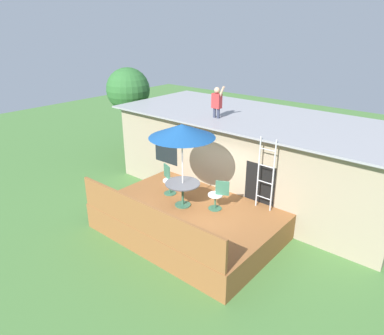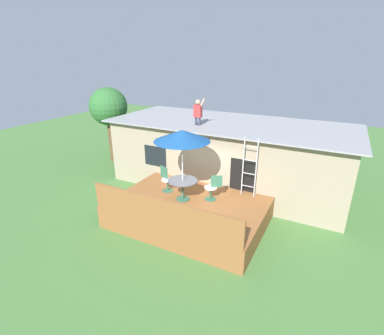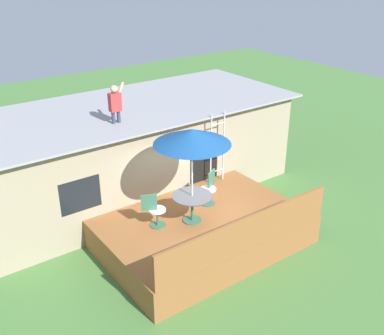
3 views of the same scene
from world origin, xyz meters
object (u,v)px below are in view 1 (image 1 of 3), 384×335
at_px(backyard_tree, 128,91).
at_px(patio_table, 183,188).
at_px(step_ladder, 266,174).
at_px(person_figure, 217,100).
at_px(patio_chair_right, 218,195).
at_px(patio_chair_left, 169,180).
at_px(patio_umbrella, 182,131).

bearing_deg(backyard_tree, patio_table, -28.99).
xyz_separation_m(patio_table, step_ladder, (1.95, 1.41, 0.51)).
distance_m(step_ladder, person_figure, 3.30).
bearing_deg(person_figure, patio_chair_right, -51.88).
relative_size(person_figure, patio_chair_right, 1.21).
distance_m(patio_table, patio_chair_left, 0.99).
height_order(patio_umbrella, step_ladder, patio_umbrella).
relative_size(patio_umbrella, person_figure, 2.29).
distance_m(patio_table, person_figure, 3.40).
bearing_deg(patio_umbrella, patio_table, 0.00).
bearing_deg(person_figure, step_ladder, -23.68).
relative_size(patio_umbrella, step_ladder, 1.15).
xyz_separation_m(patio_table, backyard_tree, (-6.59, 3.65, 1.61)).
xyz_separation_m(patio_umbrella, step_ladder, (1.95, 1.41, -1.25)).
height_order(patio_table, patio_chair_right, patio_chair_right).
relative_size(patio_chair_left, patio_chair_right, 1.00).
relative_size(step_ladder, backyard_tree, 0.54).
bearing_deg(backyard_tree, step_ladder, -14.71).
xyz_separation_m(step_ladder, patio_chair_right, (-1.01, -0.92, -0.64)).
bearing_deg(patio_chair_right, backyard_tree, -50.26).
distance_m(person_figure, patio_chair_right, 3.47).
relative_size(step_ladder, person_figure, 1.98).
xyz_separation_m(patio_table, patio_chair_right, (0.94, 0.49, -0.13)).
bearing_deg(patio_chair_right, person_figure, -79.38).
bearing_deg(patio_chair_right, patio_umbrella, -0.00).
bearing_deg(patio_chair_left, patio_chair_right, 25.46).
distance_m(patio_umbrella, backyard_tree, 7.53).
bearing_deg(patio_table, patio_chair_left, 158.61).
bearing_deg(patio_table, patio_umbrella, 0.00).
bearing_deg(person_figure, patio_umbrella, -75.01).
bearing_deg(person_figure, patio_table, -75.01).
height_order(patio_chair_right, backyard_tree, backyard_tree).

